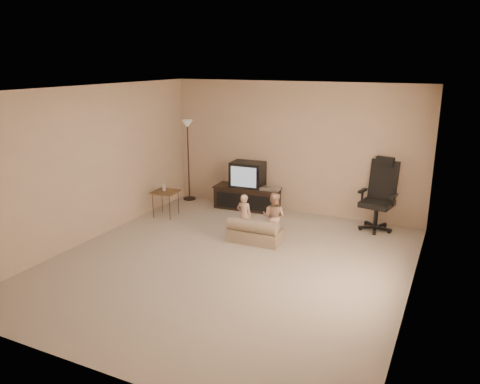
% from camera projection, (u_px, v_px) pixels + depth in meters
% --- Properties ---
extents(floor, '(5.50, 5.50, 0.00)m').
position_uv_depth(floor, '(229.00, 263.00, 6.87)').
color(floor, '#BDAB96').
rests_on(floor, ground).
extents(room_shell, '(5.50, 5.50, 5.50)m').
position_uv_depth(room_shell, '(228.00, 162.00, 6.45)').
color(room_shell, white).
rests_on(room_shell, floor).
extents(tv_stand, '(1.35, 0.57, 0.95)m').
position_uv_depth(tv_stand, '(248.00, 190.00, 9.27)').
color(tv_stand, black).
rests_on(tv_stand, floor).
extents(office_chair, '(0.68, 0.71, 1.27)m').
position_uv_depth(office_chair, '(378.00, 204.00, 8.14)').
color(office_chair, black).
rests_on(office_chair, floor).
extents(side_table, '(0.48, 0.48, 0.66)m').
position_uv_depth(side_table, '(165.00, 192.00, 8.82)').
color(side_table, brown).
rests_on(side_table, floor).
extents(floor_lamp, '(0.26, 0.26, 1.69)m').
position_uv_depth(floor_lamp, '(188.00, 142.00, 9.67)').
color(floor_lamp, '#311D16').
rests_on(floor_lamp, floor).
extents(child_sofa, '(0.86, 0.51, 0.41)m').
position_uv_depth(child_sofa, '(255.00, 232.00, 7.61)').
color(child_sofa, '#9C8569').
rests_on(child_sofa, floor).
extents(toddler_left, '(0.27, 0.20, 0.75)m').
position_uv_depth(toddler_left, '(244.00, 216.00, 7.79)').
color(toddler_left, tan).
rests_on(toddler_left, floor).
extents(toddler_right, '(0.40, 0.22, 0.81)m').
position_uv_depth(toddler_right, '(274.00, 216.00, 7.66)').
color(toddler_right, tan).
rests_on(toddler_right, floor).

